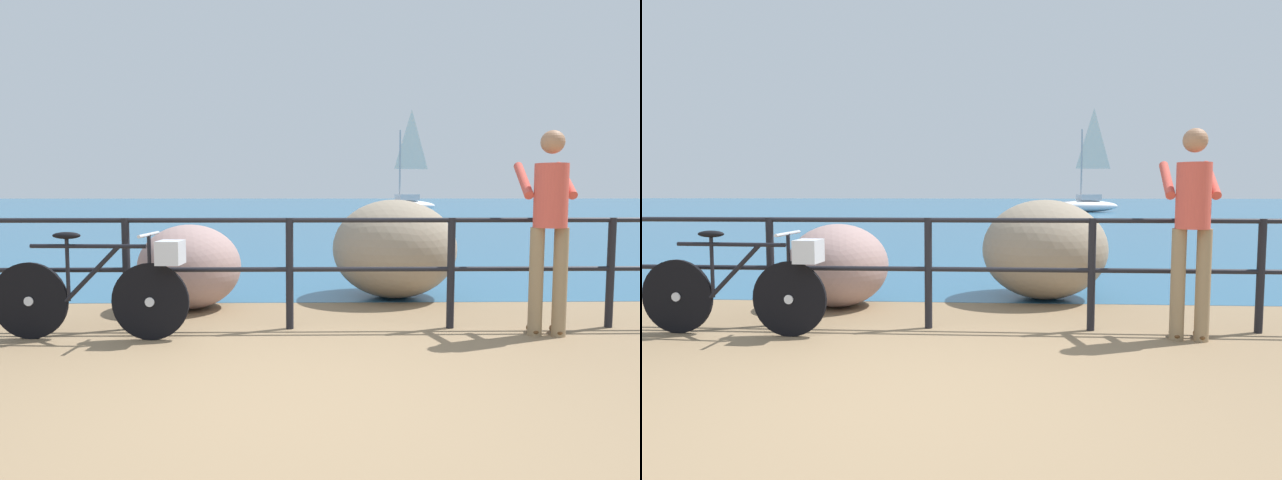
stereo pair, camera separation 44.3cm
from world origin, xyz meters
TOP-DOWN VIEW (x-y plane):
  - ground_plane at (0.00, 20.00)m, footprint 120.00×120.00m
  - sea_surface at (0.00, 48.04)m, footprint 120.00×90.00m
  - promenade_railing at (0.00, 1.83)m, footprint 8.96×0.07m
  - bicycle at (-1.54, 1.47)m, footprint 1.70×0.48m
  - person_at_railing at (2.26, 1.55)m, footprint 0.51×0.66m
  - breakwater_boulder_main at (1.19, 3.37)m, footprint 1.46×1.45m
  - breakwater_boulder_left at (-1.11, 2.77)m, footprint 1.09×1.08m
  - sailboat at (5.88, 31.06)m, footprint 4.59×2.53m

SIDE VIEW (x-z plane):
  - ground_plane at x=0.00m, z-range -0.10..0.00m
  - sea_surface at x=0.00m, z-range 0.00..0.01m
  - breakwater_boulder_left at x=-1.11m, z-range 0.00..0.91m
  - bicycle at x=-1.54m, z-range 0.00..0.92m
  - breakwater_boulder_main at x=1.19m, z-range 0.00..1.16m
  - promenade_railing at x=0.00m, z-range 0.13..1.15m
  - sailboat at x=5.88m, z-range -2.37..3.79m
  - person_at_railing at x=2.26m, z-range 0.10..1.88m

